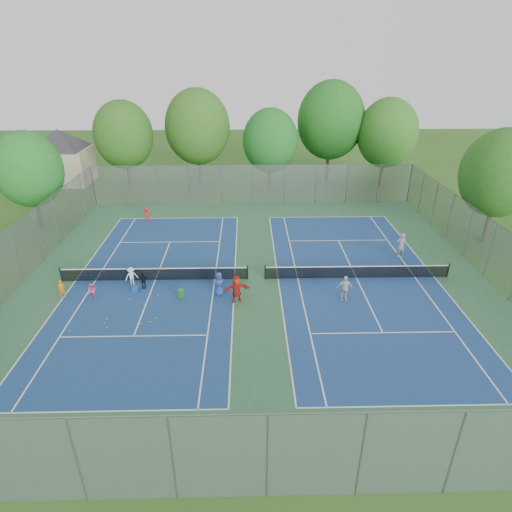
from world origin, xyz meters
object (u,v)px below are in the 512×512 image
(ball_hopper, at_px, (181,294))
(ball_crate, at_px, (135,289))
(net_left, at_px, (155,274))
(instructor, at_px, (401,245))
(net_right, at_px, (357,272))

(ball_hopper, bearing_deg, ball_crate, 163.69)
(net_left, height_order, instructor, instructor)
(net_right, bearing_deg, net_left, 180.00)
(net_left, height_order, ball_hopper, net_left)
(net_left, relative_size, ball_hopper, 21.43)
(net_left, relative_size, net_right, 1.00)
(ball_crate, bearing_deg, ball_hopper, -16.31)
(ball_crate, xyz_separation_m, instructor, (19.06, 4.61, 0.84))
(ball_hopper, bearing_deg, net_left, 131.60)
(ball_hopper, xyz_separation_m, instructor, (15.92, 5.53, 0.71))
(net_right, distance_m, ball_crate, 15.10)
(ball_crate, distance_m, ball_hopper, 3.27)
(net_left, xyz_separation_m, net_right, (14.00, 0.00, 0.00))
(net_left, bearing_deg, ball_crate, -125.26)
(ball_crate, bearing_deg, net_left, 54.74)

